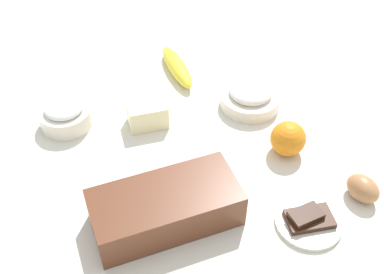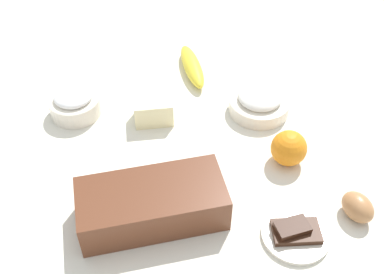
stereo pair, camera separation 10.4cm
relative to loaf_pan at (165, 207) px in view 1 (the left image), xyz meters
The scene contains 9 objects.
ground_plane 0.21m from the loaf_pan, 131.46° to the right, with size 2.40×2.40×0.02m, color silver.
loaf_pan is the anchor object (origin of this frame).
flour_bowl 0.40m from the loaf_pan, 145.77° to the right, with size 0.15×0.15×0.06m.
sugar_bowl 0.37m from the loaf_pan, 75.24° to the right, with size 0.12×0.12×0.07m.
banana 0.48m from the loaf_pan, 117.98° to the right, with size 0.19×0.04×0.04m, color yellow.
orange_fruit 0.32m from the loaf_pan, behind, with size 0.08×0.08×0.08m, color orange.
butter_block 0.29m from the loaf_pan, 105.85° to the right, with size 0.09×0.06×0.06m, color #F4EDB2.
egg_near_butter 0.40m from the loaf_pan, 161.67° to the left, with size 0.05×0.05×0.07m, color #B37949.
chocolate_plate 0.28m from the loaf_pan, 151.54° to the left, with size 0.13×0.13×0.03m.
Camera 1 is at (0.34, 0.67, 0.77)m, focal length 44.59 mm.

